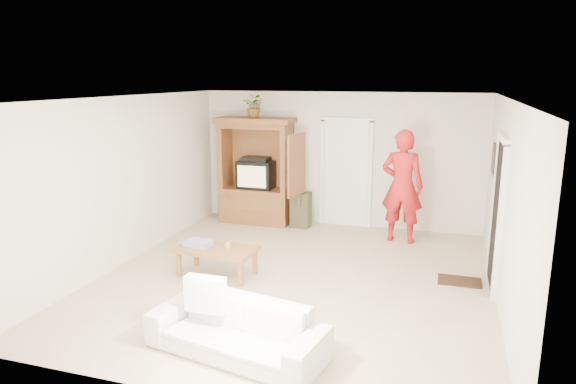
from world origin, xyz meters
The scene contains 19 objects.
floor centered at (0.00, 0.00, 0.00)m, with size 6.00×6.00×0.00m, color tan.
ceiling centered at (0.00, 0.00, 2.60)m, with size 6.00×6.00×0.00m, color white.
wall_back centered at (0.00, 3.00, 1.30)m, with size 5.50×5.50×0.00m, color silver.
wall_front centered at (0.00, -3.00, 1.30)m, with size 5.50×5.50×0.00m, color silver.
wall_left centered at (-2.75, 0.00, 1.30)m, with size 6.00×6.00×0.00m, color silver.
wall_right centered at (2.75, 0.00, 1.30)m, with size 6.00×6.00×0.00m, color silver.
armoire centered at (-1.58, 2.66, 0.91)m, with size 1.82×1.14×2.10m.
door_back centered at (0.15, 2.97, 1.02)m, with size 0.85×0.05×2.04m, color white.
doorway_right centered at (2.73, 0.60, 1.02)m, with size 0.05×0.90×2.04m, color black.
framed_picture centered at (2.73, 1.90, 1.60)m, with size 0.03×0.60×0.48m, color black.
doormat centered at (2.30, 0.60, 0.01)m, with size 0.60×0.40×0.02m, color #382316.
plant centered at (-1.60, 2.63, 2.32)m, with size 0.40×0.35×0.45m, color #4C7238.
man centered at (1.29, 2.25, 1.00)m, with size 0.73×0.48×2.01m, color red.
sofa centered at (0.01, -2.16, 0.28)m, with size 1.92×0.75×0.56m, color silver.
coffee_table centered at (-1.14, -0.21, 0.37)m, with size 1.19×0.70×0.43m.
towel centered at (-1.43, -0.21, 0.47)m, with size 0.38×0.28×0.08m, color #E94DAA.
candle centered at (-0.98, -0.16, 0.48)m, with size 0.08×0.08×0.10m, color tan.
backpack_black centered at (-0.78, 2.78, 0.19)m, with size 0.30×0.18×0.37m, color black, non-canonical shape.
backpack_olive centered at (-0.64, 2.56, 0.35)m, with size 0.37×0.27×0.70m, color #47442B, non-canonical shape.
Camera 1 is at (2.01, -6.73, 2.89)m, focal length 32.00 mm.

